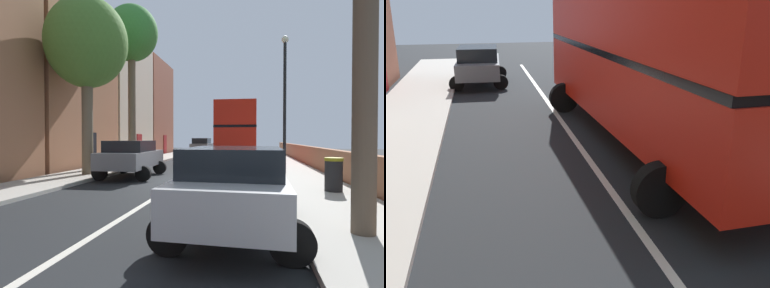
% 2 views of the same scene
% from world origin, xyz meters
% --- Properties ---
extents(double_decker_bus, '(3.77, 11.46, 4.06)m').
position_xyz_m(double_decker_bus, '(1.70, 11.15, 2.36)').
color(double_decker_bus, red).
rests_on(double_decker_bus, ground).
extents(parked_car_grey_left_3, '(2.63, 4.41, 1.76)m').
position_xyz_m(parked_car_grey_left_3, '(-2.50, 20.80, 0.99)').
color(parked_car_grey_left_3, slate).
rests_on(parked_car_grey_left_3, ground).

